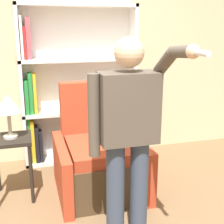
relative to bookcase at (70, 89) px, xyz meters
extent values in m
cube|color=beige|center=(-0.01, 0.15, 0.44)|extent=(8.00, 0.06, 2.80)
cube|color=white|center=(-0.59, -0.03, 0.03)|extent=(0.04, 0.28, 2.00)
cube|color=white|center=(0.83, -0.03, 0.03)|extent=(0.04, 0.28, 2.00)
cube|color=white|center=(0.12, 0.11, 0.03)|extent=(1.46, 0.01, 2.00)
cube|color=white|center=(0.12, -0.03, -0.94)|extent=(1.46, 0.28, 0.04)
cube|color=white|center=(0.12, -0.03, -0.30)|extent=(1.46, 0.28, 0.04)
cube|color=white|center=(0.12, -0.03, 0.37)|extent=(1.46, 0.28, 0.04)
cube|color=white|center=(0.12, -0.03, 1.01)|extent=(1.46, 0.28, 0.04)
cube|color=#238438|center=(-0.54, -0.03, -0.63)|extent=(0.03, 0.18, 0.59)
cube|color=gold|center=(-0.50, -0.03, -0.65)|extent=(0.04, 0.19, 0.56)
cube|color=black|center=(-0.45, -0.03, -0.69)|extent=(0.04, 0.21, 0.46)
cube|color=black|center=(-0.40, -0.03, -0.73)|extent=(0.04, 0.18, 0.40)
cube|color=#238438|center=(-0.54, -0.03, -0.07)|extent=(0.04, 0.22, 0.42)
cube|color=#238438|center=(-0.49, -0.03, -0.03)|extent=(0.05, 0.19, 0.50)
cube|color=gold|center=(-0.44, -0.03, -0.03)|extent=(0.04, 0.20, 0.49)
cube|color=white|center=(-0.54, -0.03, 0.64)|extent=(0.03, 0.22, 0.50)
cube|color=red|center=(-0.51, -0.03, 0.58)|extent=(0.03, 0.18, 0.38)
cube|color=#BC4C56|center=(-0.47, -0.03, 0.63)|extent=(0.05, 0.17, 0.48)
cube|color=#4C3823|center=(0.17, -0.93, -0.74)|extent=(0.71, 0.86, 0.45)
cube|color=#B23D23|center=(0.17, -0.97, -0.46)|extent=(0.67, 0.74, 0.12)
cube|color=#B23D23|center=(0.17, -0.54, -0.28)|extent=(0.71, 0.16, 0.92)
cube|color=#B23D23|center=(-0.24, -0.93, -0.68)|extent=(0.10, 0.94, 0.57)
cube|color=#B23D23|center=(0.58, -0.93, -0.68)|extent=(0.10, 0.94, 0.57)
cylinder|color=#384256|center=(0.11, -1.71, -0.53)|extent=(0.15, 0.15, 0.86)
cylinder|color=#384256|center=(0.32, -1.71, -0.53)|extent=(0.15, 0.15, 0.86)
cube|color=#51473D|center=(0.21, -1.71, 0.17)|extent=(0.45, 0.24, 0.55)
sphere|color=#DBAD89|center=(0.21, -1.71, 0.59)|extent=(0.23, 0.23, 0.23)
cylinder|color=#51473D|center=(-0.06, -1.71, 0.13)|extent=(0.09, 0.09, 0.64)
cylinder|color=#51473D|center=(0.45, -1.83, 0.53)|extent=(0.09, 0.28, 0.23)
cylinder|color=#51473D|center=(0.45, -2.07, 0.62)|extent=(0.08, 0.27, 0.10)
sphere|color=#DBAD89|center=(0.45, -2.20, 0.63)|extent=(0.09, 0.09, 0.09)
cylinder|color=white|center=(0.45, -2.30, 0.63)|extent=(0.04, 0.15, 0.04)
cube|color=black|center=(-0.72, -0.80, -0.32)|extent=(0.40, 0.40, 0.04)
cylinder|color=black|center=(-0.55, -0.98, -0.65)|extent=(0.04, 0.04, 0.62)
cylinder|color=black|center=(-0.55, -0.63, -0.65)|extent=(0.04, 0.04, 0.62)
cylinder|color=#B7B2A8|center=(-0.72, -0.80, -0.29)|extent=(0.14, 0.14, 0.02)
cylinder|color=#B7B2A8|center=(-0.72, -0.80, -0.16)|extent=(0.04, 0.04, 0.24)
cone|color=beige|center=(-0.72, -0.80, 0.05)|extent=(0.28, 0.28, 0.17)
camera|label=1|loc=(-0.52, -3.90, 0.79)|focal=50.00mm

